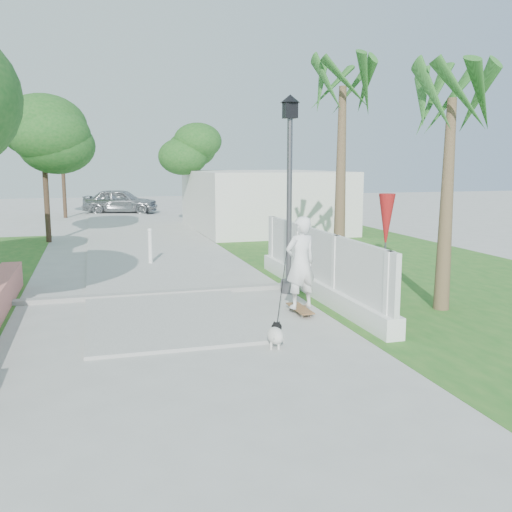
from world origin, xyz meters
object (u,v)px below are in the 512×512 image
object	(u,v)px
street_lamp	(289,187)
dog	(276,334)
bollard	(150,245)
skateboarder	(286,279)
patio_umbrella	(386,222)
parked_car	(121,201)

from	to	relation	value
street_lamp	dog	distance (m)	4.54
bollard	skateboarder	distance (m)	7.14
street_lamp	patio_umbrella	bearing A→B (deg)	-27.76
patio_umbrella	skateboarder	distance (m)	3.25
street_lamp	skateboarder	bearing A→B (deg)	-110.52
patio_umbrella	skateboarder	size ratio (longest dim) A/B	1.06
patio_umbrella	dog	distance (m)	4.57
patio_umbrella	dog	bearing A→B (deg)	-141.88
street_lamp	bollard	world-z (taller)	street_lamp
dog	parked_car	bearing A→B (deg)	115.72
street_lamp	patio_umbrella	size ratio (longest dim) A/B	1.93
street_lamp	bollard	distance (m)	5.56
bollard	dog	bearing A→B (deg)	-81.66
patio_umbrella	dog	world-z (taller)	patio_umbrella
street_lamp	dog	bearing A→B (deg)	-112.26
street_lamp	patio_umbrella	distance (m)	2.27
skateboarder	patio_umbrella	bearing A→B (deg)	-166.27
bollard	parked_car	xyz separation A→B (m)	(0.05, 17.95, 0.15)
street_lamp	parked_car	size ratio (longest dim) A/B	1.03
parked_car	dog	bearing A→B (deg)	-160.60
skateboarder	parked_car	world-z (taller)	skateboarder
skateboarder	dog	distance (m)	1.53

